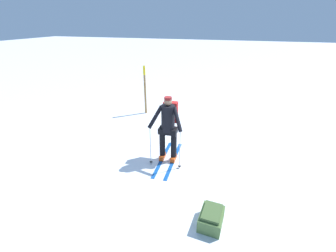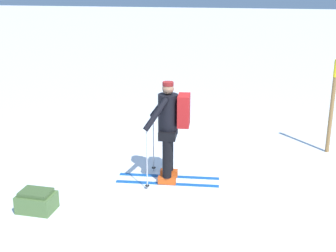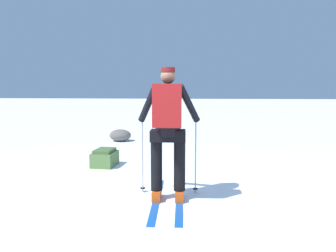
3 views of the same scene
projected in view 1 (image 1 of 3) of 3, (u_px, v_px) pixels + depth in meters
The scene contains 4 objects.
ground_plane at pixel (184, 156), 6.10m from camera, with size 80.00×80.00×0.00m, color white.
skier at pixel (168, 125), 5.55m from camera, with size 0.88×1.76×1.72m.
dropped_backpack at pixel (211, 218), 3.99m from camera, with size 0.43×0.56×0.33m.
trail_marker at pixel (145, 87), 8.48m from camera, with size 0.09×0.09×1.84m.
Camera 1 is at (1.13, -5.06, 3.34)m, focal length 24.00 mm.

